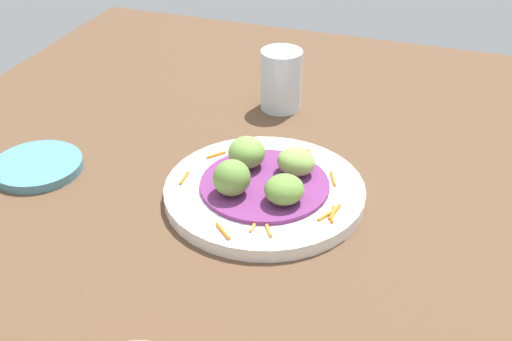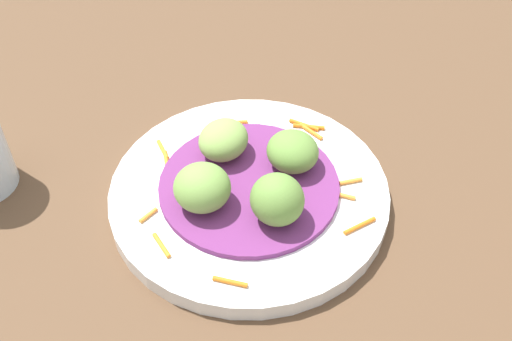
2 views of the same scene
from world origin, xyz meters
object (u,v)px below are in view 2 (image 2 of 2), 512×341
object	(u,v)px
guac_scoop_right	(223,140)
guac_scoop_left	(277,200)
main_plate	(249,194)
guac_scoop_back	(202,188)
guac_scoop_center	(293,151)

from	to	relation	value
guac_scoop_right	guac_scoop_left	bearing A→B (deg)	-41.23
guac_scoop_left	main_plate	bearing A→B (deg)	138.77
guac_scoop_right	guac_scoop_back	distance (cm)	6.65
guac_scoop_right	main_plate	bearing A→B (deg)	-41.23
guac_scoop_left	guac_scoop_back	distance (cm)	6.65
main_plate	guac_scoop_right	world-z (taller)	guac_scoop_right
guac_scoop_left	guac_scoop_right	size ratio (longest dim) A/B	0.94
main_plate	guac_scoop_back	world-z (taller)	guac_scoop_back
main_plate	guac_scoop_right	distance (cm)	5.68
guac_scoop_center	main_plate	bearing A→B (deg)	-131.23
guac_scoop_left	guac_scoop_center	xyz separation A→B (cm)	(-0.44, 6.63, -0.54)
guac_scoop_back	guac_scoop_center	bearing A→B (deg)	48.77
main_plate	guac_scoop_left	world-z (taller)	guac_scoop_left
main_plate	guac_scoop_back	distance (cm)	5.87
main_plate	guac_scoop_center	world-z (taller)	guac_scoop_center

